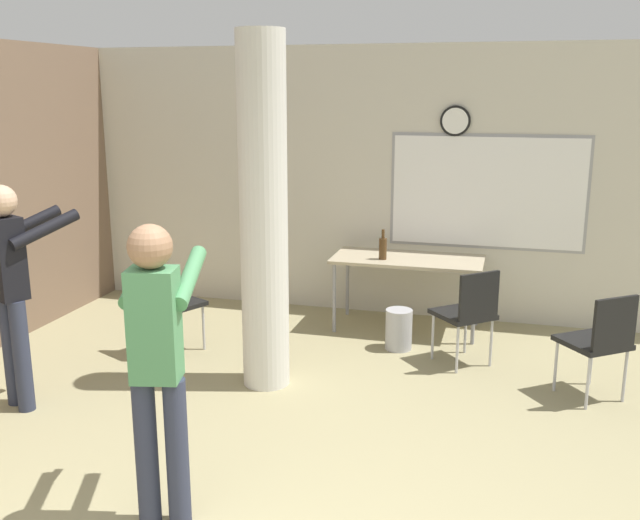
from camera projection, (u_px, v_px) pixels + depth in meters
wall_back at (405, 183)px, 7.41m from camera, size 8.00×0.15×2.80m
support_pillar at (264, 216)px, 5.56m from camera, size 0.38×0.38×2.80m
folding_table at (408, 263)px, 7.05m from camera, size 1.47×0.70×0.74m
bottle_on_table at (383, 248)px, 6.95m from camera, size 0.08×0.08×0.30m
waste_bin at (399, 329)px, 6.61m from camera, size 0.25×0.25×0.38m
chair_near_pillar at (168, 299)px, 6.44m from camera, size 0.59×0.59×0.87m
chair_mid_room at (600, 338)px, 5.44m from camera, size 0.62×0.62×0.87m
chair_table_right at (468, 310)px, 6.13m from camera, size 0.62×0.62×0.87m
person_watching_back at (12, 279)px, 5.23m from camera, size 0.57×0.69×1.70m
person_playing_front at (158, 352)px, 3.79m from camera, size 0.47×0.66×1.70m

